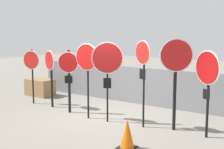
# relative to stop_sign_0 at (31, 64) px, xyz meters

# --- Properties ---
(ground_plane) EXTENTS (40.00, 40.00, 0.00)m
(ground_plane) POSITION_rel_stop_sign_0_xyz_m (3.29, 0.02, -1.50)
(ground_plane) COLOR gray
(fence_back) EXTENTS (9.47, 0.12, 1.37)m
(fence_back) POSITION_rel_stop_sign_0_xyz_m (3.29, 2.27, -0.81)
(fence_back) COLOR slate
(fence_back) RESTS_ON ground
(stop_sign_0) EXTENTS (0.69, 0.18, 2.04)m
(stop_sign_0) POSITION_rel_stop_sign_0_xyz_m (0.00, 0.00, 0.00)
(stop_sign_0) COLOR black
(stop_sign_0) RESTS_ON ground
(stop_sign_1) EXTENTS (0.67, 0.28, 2.04)m
(stop_sign_1) POSITION_rel_stop_sign_0_xyz_m (0.95, 0.02, -0.07)
(stop_sign_1) COLOR black
(stop_sign_1) RESTS_ON ground
(stop_sign_2) EXTENTS (0.64, 0.34, 2.10)m
(stop_sign_2) POSITION_rel_stop_sign_0_xyz_m (2.00, -0.18, -0.09)
(stop_sign_2) COLOR black
(stop_sign_2) RESTS_ON ground
(stop_sign_3) EXTENTS (0.83, 0.11, 2.35)m
(stop_sign_3) POSITION_rel_stop_sign_0_xyz_m (2.93, -0.37, 0.27)
(stop_sign_3) COLOR black
(stop_sign_3) RESTS_ON ground
(stop_sign_4) EXTENTS (0.80, 0.53, 2.41)m
(stop_sign_4) POSITION_rel_stop_sign_0_xyz_m (3.67, -0.32, 0.30)
(stop_sign_4) COLOR black
(stop_sign_4) RESTS_ON ground
(stop_sign_5) EXTENTS (0.62, 0.32, 2.47)m
(stop_sign_5) POSITION_rel_stop_sign_0_xyz_m (4.77, -0.18, 0.36)
(stop_sign_5) COLOR black
(stop_sign_5) RESTS_ON ground
(stop_sign_6) EXTENTS (0.75, 0.53, 2.53)m
(stop_sign_6) POSITION_rel_stop_sign_0_xyz_m (5.64, 0.09, 0.27)
(stop_sign_6) COLOR black
(stop_sign_6) RESTS_ON ground
(stop_sign_7) EXTENTS (0.75, 0.48, 2.25)m
(stop_sign_7) POSITION_rel_stop_sign_0_xyz_m (6.52, -0.00, 0.14)
(stop_sign_7) COLOR black
(stop_sign_7) RESTS_ON ground
(traffic_cone_0) EXTENTS (0.41, 0.41, 0.70)m
(traffic_cone_0) POSITION_rel_stop_sign_0_xyz_m (5.25, -1.74, -1.16)
(traffic_cone_0) COLOR black
(traffic_cone_0) RESTS_ON ground
(storage_crate) EXTENTS (1.17, 0.70, 0.70)m
(storage_crate) POSITION_rel_stop_sign_0_xyz_m (-0.87, 1.16, -1.15)
(storage_crate) COLOR olive
(storage_crate) RESTS_ON ground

